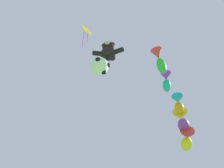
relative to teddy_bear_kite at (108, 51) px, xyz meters
name	(u,v)px	position (x,y,z in m)	size (l,w,h in m)	color
teddy_bear_kite	(108,51)	(0.00, 0.00, 0.00)	(1.66, 0.73, 1.69)	black
soccer_ball_kite	(100,66)	(-0.35, -0.14, -1.59)	(0.95, 0.94, 0.87)	white
fish_kite_emerald	(160,60)	(2.87, 2.07, 1.90)	(1.03, 1.95, 0.69)	green
fish_kite_teal	(166,81)	(3.38, 4.29, 2.66)	(0.73, 1.66, 0.70)	#19ADB2
fish_kite_tangerine	(178,104)	(4.21, 6.40, 2.57)	(0.97, 1.84, 0.81)	orange
fish_kite_violet	(182,121)	(4.58, 8.37, 2.75)	(1.49, 2.55, 1.13)	purple
fish_kite_goldfin	(187,139)	(4.86, 10.10, 2.29)	(1.15, 2.37, 1.14)	yellow
diamond_kite	(86,32)	(-1.52, 0.34, 3.66)	(0.66, 0.81, 2.69)	yellow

